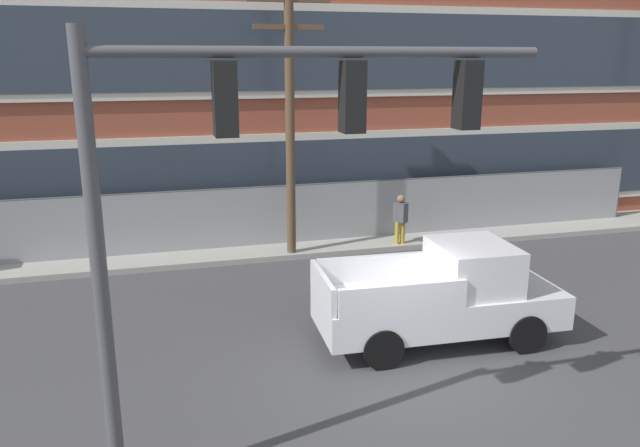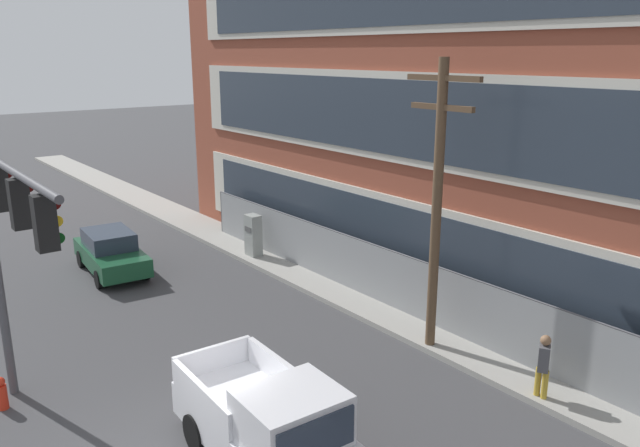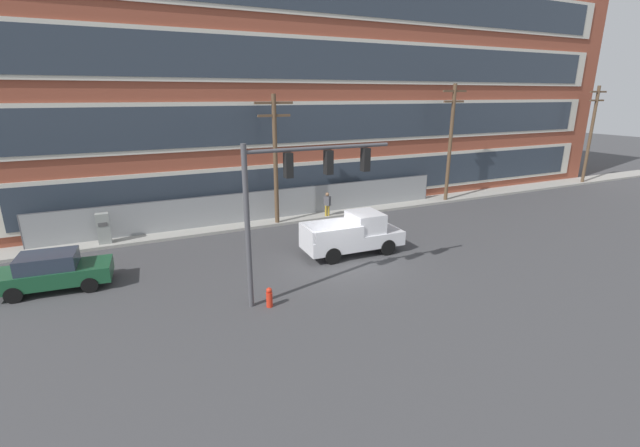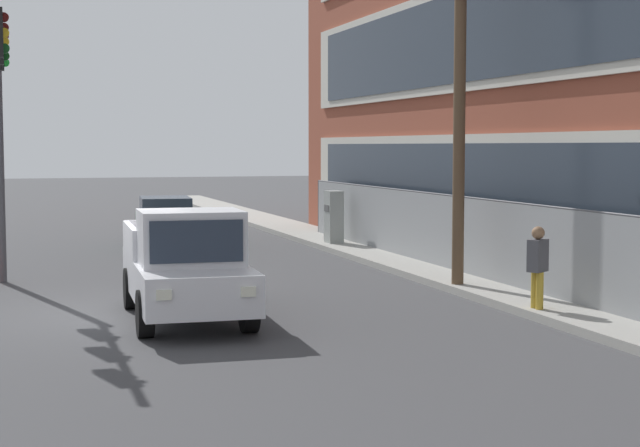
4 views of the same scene
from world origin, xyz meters
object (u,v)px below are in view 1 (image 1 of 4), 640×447
at_px(traffic_signal_mast, 249,162).
at_px(utility_pole_near_corner, 290,111).
at_px(pedestrian_near_cabinet, 400,218).
at_px(pickup_truck_white, 445,297).

bearing_deg(traffic_signal_mast, utility_pole_near_corner, 74.51).
distance_m(utility_pole_near_corner, pedestrian_near_cabinet, 4.74).
relative_size(pickup_truck_white, pedestrian_near_cabinet, 3.03).
height_order(utility_pole_near_corner, pedestrian_near_cabinet, utility_pole_near_corner).
bearing_deg(pedestrian_near_cabinet, utility_pole_near_corner, 179.71).
xyz_separation_m(pickup_truck_white, pedestrian_near_cabinet, (1.59, 6.25, 0.02)).
relative_size(pickup_truck_white, utility_pole_near_corner, 0.66).
relative_size(traffic_signal_mast, pickup_truck_white, 1.19).
distance_m(traffic_signal_mast, pickup_truck_white, 6.51).
height_order(pickup_truck_white, pedestrian_near_cabinet, pickup_truck_white).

